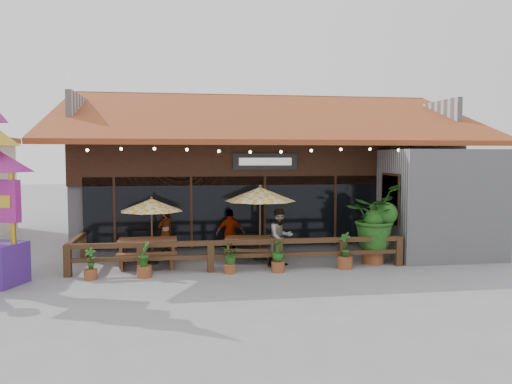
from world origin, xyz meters
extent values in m
plane|color=gray|center=(0.00, 0.00, 0.00)|extent=(100.00, 100.00, 0.00)
cube|color=#A6A6AB|center=(0.00, 7.00, 2.00)|extent=(14.00, 10.00, 4.00)
cube|color=#361D11|center=(-1.50, 1.92, 3.20)|extent=(11.00, 0.16, 1.60)
cube|color=black|center=(-1.50, 1.90, 1.50)|extent=(10.00, 0.12, 2.40)
cube|color=#ECA06A|center=(-1.50, 2.10, 1.50)|extent=(9.80, 0.05, 2.20)
cube|color=#A6A6AB|center=(5.25, 0.65, 1.80)|extent=(3.50, 2.70, 3.60)
cube|color=red|center=(3.44, 0.50, 2.00)|extent=(0.06, 1.20, 1.50)
cube|color=#361D11|center=(3.43, 0.50, 2.00)|extent=(0.04, 1.34, 1.64)
cube|color=brown|center=(0.00, 3.50, 4.90)|extent=(15.50, 7.05, 2.37)
cube|color=brown|center=(0.00, 10.50, 4.90)|extent=(15.50, 7.05, 2.37)
cube|color=brown|center=(0.00, 7.00, 6.02)|extent=(15.50, 0.30, 0.12)
cube|color=#A6A6AB|center=(-7.00, 7.00, 4.70)|extent=(0.20, 9.00, 1.80)
cube|color=#A6A6AB|center=(7.00, 7.00, 4.70)|extent=(0.20, 9.00, 1.80)
cube|color=black|center=(-0.50, 1.80, 3.20)|extent=(2.20, 0.10, 0.55)
cube|color=silver|center=(-0.50, 1.74, 3.20)|extent=(1.80, 0.02, 0.25)
cube|color=#361D11|center=(-5.50, 1.86, 1.50)|extent=(0.08, 0.08, 2.40)
cube|color=#361D11|center=(-3.00, 1.86, 1.50)|extent=(0.08, 0.08, 2.40)
cube|color=#361D11|center=(-0.50, 1.86, 1.50)|extent=(0.08, 0.08, 2.40)
cube|color=#361D11|center=(2.00, 1.86, 1.50)|extent=(0.08, 0.08, 2.40)
sphere|color=#FFE18C|center=(-6.00, 0.08, 3.55)|extent=(0.09, 0.09, 0.09)
sphere|color=#FFE18C|center=(-5.05, 0.08, 3.59)|extent=(0.09, 0.09, 0.09)
sphere|color=#FFE18C|center=(-4.10, 0.08, 3.60)|extent=(0.09, 0.09, 0.09)
sphere|color=#FFE18C|center=(-3.15, 0.08, 3.57)|extent=(0.09, 0.09, 0.09)
sphere|color=#FFE18C|center=(-2.20, 0.08, 3.53)|extent=(0.09, 0.09, 0.09)
sphere|color=#FFE18C|center=(-1.25, 0.08, 3.50)|extent=(0.09, 0.09, 0.09)
sphere|color=#FFE18C|center=(-0.30, 0.08, 3.51)|extent=(0.09, 0.09, 0.09)
sphere|color=#FFE18C|center=(0.65, 0.08, 3.55)|extent=(0.09, 0.09, 0.09)
sphere|color=#FFE18C|center=(1.60, 0.08, 3.59)|extent=(0.09, 0.09, 0.09)
sphere|color=#FFE18C|center=(2.55, 0.08, 3.60)|extent=(0.09, 0.09, 0.09)
sphere|color=#FFE18C|center=(3.50, 0.08, 3.57)|extent=(0.09, 0.09, 0.09)
cube|color=#4A301A|center=(-6.50, -0.50, 0.45)|extent=(0.20, 0.20, 0.90)
cube|color=#4A301A|center=(-4.50, -0.50, 0.45)|extent=(0.20, 0.20, 0.90)
cube|color=#4A301A|center=(-2.50, -0.50, 0.45)|extent=(0.20, 0.20, 0.90)
cube|color=#4A301A|center=(-0.50, -0.50, 0.45)|extent=(0.20, 0.20, 0.90)
cube|color=#4A301A|center=(1.50, -0.50, 0.45)|extent=(0.20, 0.20, 0.90)
cube|color=#4A301A|center=(3.30, -0.50, 0.45)|extent=(0.20, 0.20, 0.90)
cube|color=#4A301A|center=(-1.60, -0.50, 0.85)|extent=(9.80, 0.16, 0.14)
cube|color=#4A301A|center=(-1.60, -0.50, 0.45)|extent=(9.80, 0.12, 0.12)
cube|color=#4A301A|center=(-6.50, 0.75, 0.85)|extent=(0.16, 2.50, 0.14)
cube|color=#4A301A|center=(-6.50, 1.90, 0.45)|extent=(0.20, 0.20, 0.90)
cylinder|color=brown|center=(-4.25, 0.89, 1.00)|extent=(0.05, 0.05, 1.99)
cone|color=yellow|center=(-4.25, 0.89, 1.86)|extent=(2.45, 2.45, 0.39)
sphere|color=brown|center=(-4.25, 0.89, 2.08)|extent=(0.09, 0.09, 0.09)
cylinder|color=black|center=(-4.25, 0.89, 0.03)|extent=(0.38, 0.38, 0.05)
cylinder|color=brown|center=(-0.81, 0.92, 1.15)|extent=(0.06, 0.06, 2.31)
cone|color=yellow|center=(-0.81, 0.92, 2.16)|extent=(2.80, 2.80, 0.45)
sphere|color=brown|center=(-0.81, 0.92, 2.41)|extent=(0.10, 0.10, 0.10)
cylinder|color=black|center=(-0.81, 0.92, 0.03)|extent=(0.44, 0.44, 0.06)
cube|color=brown|center=(-4.37, 0.60, 0.82)|extent=(1.78, 0.85, 0.07)
cube|color=brown|center=(-5.14, 0.59, 0.41)|extent=(0.10, 0.77, 0.82)
cube|color=brown|center=(-3.59, 0.61, 0.41)|extent=(0.10, 0.77, 0.82)
cube|color=brown|center=(-4.36, -0.01, 0.49)|extent=(1.77, 0.33, 0.06)
cube|color=brown|center=(-4.38, 1.21, 0.49)|extent=(1.77, 0.33, 0.06)
cube|color=brown|center=(-1.13, 0.84, 0.75)|extent=(1.73, 1.03, 0.06)
cube|color=brown|center=(-1.83, 0.96, 0.38)|extent=(0.20, 0.72, 0.75)
cube|color=brown|center=(-0.43, 0.72, 0.38)|extent=(0.20, 0.72, 0.75)
cube|color=brown|center=(-1.22, 0.29, 0.45)|extent=(1.65, 0.56, 0.05)
cube|color=brown|center=(-1.03, 1.39, 0.45)|extent=(1.65, 0.56, 0.05)
cylinder|color=gold|center=(-7.60, -1.11, 2.03)|extent=(0.15, 0.15, 1.85)
cylinder|color=brown|center=(2.65, -0.06, 0.25)|extent=(0.67, 0.67, 0.49)
imported|color=#255D1A|center=(2.65, -0.06, 1.50)|extent=(2.37, 2.39, 2.01)
sphere|color=#255D1A|center=(2.82, -0.17, 1.12)|extent=(0.67, 0.67, 0.67)
sphere|color=#255D1A|center=(2.52, 0.10, 1.34)|extent=(0.58, 0.58, 0.58)
imported|color=#361D11|center=(-3.86, 1.66, 0.84)|extent=(0.72, 0.71, 1.68)
imported|color=#361D11|center=(-0.32, -0.01, 0.89)|extent=(1.06, 0.96, 1.77)
imported|color=#361D11|center=(-1.73, 1.49, 0.81)|extent=(0.96, 0.42, 1.62)
cylinder|color=brown|center=(-5.81, -0.91, 0.14)|extent=(0.36, 0.36, 0.29)
imported|color=#255D1A|center=(-5.81, -0.91, 0.58)|extent=(0.33, 0.24, 0.59)
cylinder|color=brown|center=(-4.38, -0.88, 0.16)|extent=(0.41, 0.41, 0.33)
imported|color=#255D1A|center=(-4.38, -0.88, 0.66)|extent=(0.38, 0.43, 0.67)
cylinder|color=brown|center=(-1.97, -0.77, 0.14)|extent=(0.35, 0.35, 0.28)
imported|color=#255D1A|center=(-1.97, -0.77, 0.57)|extent=(0.61, 0.56, 0.58)
cylinder|color=brown|center=(-0.56, -0.82, 0.16)|extent=(0.39, 0.39, 0.31)
imported|color=#255D1A|center=(-0.56, -0.82, 0.63)|extent=(0.51, 0.51, 0.64)
cylinder|color=brown|center=(1.51, -0.68, 0.18)|extent=(0.45, 0.45, 0.36)
imported|color=#255D1A|center=(1.51, -0.68, 0.74)|extent=(0.40, 0.47, 0.75)
camera|label=1|loc=(-3.34, -14.91, 3.35)|focal=35.00mm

